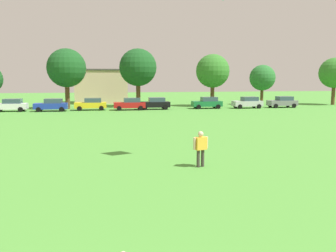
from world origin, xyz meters
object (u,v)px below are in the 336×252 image
Objects in this scene: adult_bystander at (201,146)px; parked_car_red_3 at (130,104)px; tree_center_right at (213,71)px; tree_center_left at (138,68)px; parked_car_gray_7 at (283,102)px; tree_far_right at (335,73)px; parked_car_yellow_2 at (91,104)px; parked_car_black_4 at (155,103)px; tree_left at (66,68)px; parked_car_silver_6 at (248,102)px; parked_car_blue_1 at (52,105)px; tree_right at (262,78)px; parked_car_green_5 at (207,103)px; parked_car_white_0 at (11,105)px.

adult_bystander is 0.41× the size of parked_car_red_3.
tree_center_left is at bearing 176.01° from tree_center_right.
tree_far_right is (11.05, 3.76, 4.39)m from parked_car_gray_7.
parked_car_yellow_2 is 8.86m from parked_car_black_4.
parked_car_silver_6 is at bearing -8.02° from tree_left.
parked_car_black_4 is at bearing -178.37° from parked_car_blue_1.
tree_right is (22.29, 5.97, 3.59)m from parked_car_red_3.
tree_left is at bearing -179.62° from tree_far_right.
tree_far_right is (30.48, 3.54, 4.39)m from parked_car_black_4.
parked_car_gray_7 is 0.50× the size of tree_left.
parked_car_green_5 is 6.40m from tree_center_right.
tree_center_right is (11.60, -0.81, -0.51)m from tree_center_left.
parked_car_gray_7 is at bearing -179.58° from parked_car_red_3.
tree_right is (31.00, 2.32, -1.36)m from tree_left.
tree_center_right is at bearing -172.30° from parked_car_white_0.
parked_car_green_5 is at bearing 54.43° from adult_bystander.
parked_car_red_3 is (-1.01, 32.79, -0.20)m from adult_bystander.
parked_car_yellow_2 is at bearing -179.04° from parked_car_white_0.
tree_left is 0.97× the size of tree_center_left.
parked_car_red_3 and parked_car_gray_7 have the same top height.
tree_far_right is (33.02, 36.71, 4.18)m from adult_bystander.
parked_car_red_3 is (5.30, -0.72, 0.00)m from parked_car_yellow_2.
parked_car_white_0 is 1.00× the size of parked_car_green_5.
parked_car_yellow_2 is at bearing -169.23° from tree_right.
tree_center_left is (6.98, 4.56, 5.14)m from parked_car_yellow_2.
parked_car_gray_7 is at bearing 178.88° from parked_car_yellow_2.
tree_center_left is (10.38, 1.63, 0.18)m from tree_left.
tree_far_right is at bearing 29.62° from adult_bystander.
parked_car_yellow_2 is 16.60m from parked_car_green_5.
parked_car_yellow_2 is at bearing -1.88° from parked_car_silver_6.
tree_left is (-8.71, 3.65, 4.95)m from parked_car_red_3.
parked_car_white_0 is at bearing -0.07° from parked_car_green_5.
parked_car_silver_6 is at bearing 179.94° from parked_car_red_3.
parked_car_yellow_2 is 0.65× the size of tree_right.
parked_car_yellow_2 and parked_car_red_3 have the same top height.
parked_car_green_5 is 1.00× the size of parked_car_silver_6.
parked_car_white_0 is at bearing 0.96° from parked_car_yellow_2.
tree_center_right is (28.99, 3.92, 4.63)m from parked_car_white_0.
parked_car_green_5 is at bearing -178.99° from parked_car_black_4.
parked_car_red_3 is 1.00× the size of parked_car_black_4.
parked_car_green_5 is 6.06m from parked_car_silver_6.
parked_car_silver_6 is 17.71m from tree_far_right.
parked_car_white_0 is 1.00× the size of parked_car_yellow_2.
tree_center_right is (21.98, 0.83, -0.32)m from tree_left.
parked_car_gray_7 is 22.50m from tree_center_left.
parked_car_red_3 is 0.55× the size of tree_far_right.
parked_car_silver_6 is at bearing -18.71° from tree_center_left.
tree_far_right is at bearing -166.71° from parked_car_silver_6.
parked_car_silver_6 and parked_car_gray_7 have the same top height.
parked_car_silver_6 is (16.32, 32.77, -0.20)m from adult_bystander.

